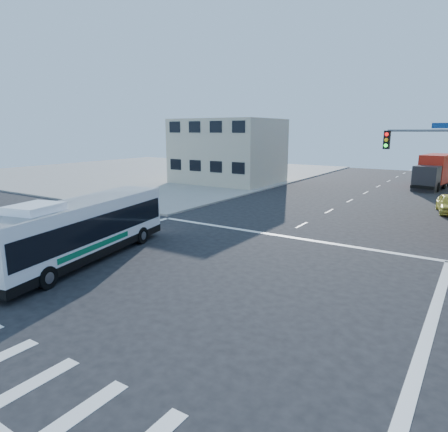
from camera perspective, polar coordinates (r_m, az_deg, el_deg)
The scene contains 5 objects.
ground at distance 18.06m, azimuth -5.01°, elevation -9.38°, with size 120.00×120.00×0.00m, color black.
sidewalk_nw at distance 66.54m, azimuth -10.29°, elevation 6.31°, with size 50.00×50.00×0.15m, color gray.
building_west at distance 51.21m, azimuth 0.59°, elevation 9.22°, with size 12.06×10.06×8.00m.
transit_bus at distance 21.69m, azimuth -19.66°, elevation -1.71°, with size 4.92×11.88×3.44m.
box_truck at distance 52.31m, azimuth 27.80°, elevation 5.56°, with size 3.60×8.86×3.87m.
Camera 1 is at (10.43, -13.18, 6.61)m, focal length 32.00 mm.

